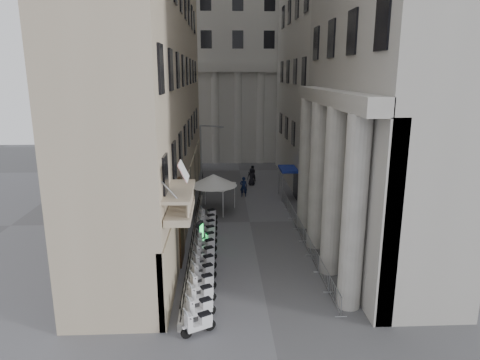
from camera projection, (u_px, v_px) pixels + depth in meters
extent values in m
cube|color=#BDAB91|center=(153.00, 5.00, 33.25)|extent=(5.00, 36.00, 34.00)
cube|color=#AEABA4|center=(236.00, 50.00, 59.27)|extent=(22.00, 10.00, 30.00)
cylinder|color=silver|center=(192.00, 201.00, 36.74)|extent=(0.06, 0.06, 2.26)
cylinder|color=silver|center=(225.00, 201.00, 36.86)|extent=(0.06, 0.06, 2.26)
cylinder|color=silver|center=(194.00, 192.00, 39.52)|extent=(0.06, 0.06, 2.26)
cylinder|color=silver|center=(225.00, 192.00, 39.65)|extent=(0.06, 0.06, 2.26)
cube|color=silver|center=(209.00, 184.00, 37.91)|extent=(3.08, 3.08, 0.12)
cone|color=silver|center=(209.00, 178.00, 37.78)|extent=(4.11, 4.11, 1.03)
cylinder|color=gray|center=(201.00, 163.00, 40.58)|extent=(0.16, 0.16, 7.10)
cylinder|color=gray|center=(211.00, 126.00, 39.42)|extent=(2.04, 0.83, 0.12)
cube|color=gray|center=(221.00, 127.00, 39.15)|extent=(0.48, 0.33, 0.13)
cube|color=black|center=(200.00, 234.00, 29.90)|extent=(0.49, 0.88, 1.78)
cube|color=#19E54C|center=(202.00, 232.00, 29.82)|extent=(0.23, 0.62, 0.99)
imported|color=#0D1737|center=(244.00, 187.00, 42.05)|extent=(0.75, 0.51, 1.99)
imported|color=black|center=(252.00, 173.00, 48.14)|extent=(0.90, 0.71, 1.78)
imported|color=black|center=(252.00, 177.00, 46.33)|extent=(0.97, 0.69, 1.88)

